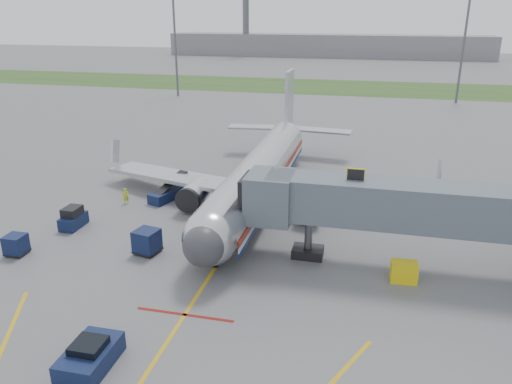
% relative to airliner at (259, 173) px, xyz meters
% --- Properties ---
extents(ground, '(400.00, 400.00, 0.00)m').
position_rel_airliner_xyz_m(ground, '(-0.00, -15.25, -2.65)').
color(ground, '#565659').
rests_on(ground, ground).
extents(grass_strip, '(300.00, 25.00, 0.01)m').
position_rel_airliner_xyz_m(grass_strip, '(-0.00, 74.75, -2.64)').
color(grass_strip, '#2D4C1E').
rests_on(grass_strip, ground).
extents(apron_markings, '(21.52, 50.00, 0.01)m').
position_rel_airliner_xyz_m(apron_markings, '(-0.00, -22.65, -2.64)').
color(apron_markings, gold).
rests_on(apron_markings, ground).
extents(airliner, '(32.10, 35.67, 10.25)m').
position_rel_airliner_xyz_m(airliner, '(0.00, 0.00, 0.00)').
color(airliner, silver).
rests_on(airliner, ground).
extents(jet_bridge, '(25.30, 4.00, 6.90)m').
position_rel_airliner_xyz_m(jet_bridge, '(12.86, -10.25, 1.82)').
color(jet_bridge, slate).
rests_on(jet_bridge, ground).
extents(light_mast_left, '(2.00, 0.44, 20.40)m').
position_rel_airliner_xyz_m(light_mast_left, '(-30.00, 54.75, 8.13)').
color(light_mast_left, '#595B60').
rests_on(light_mast_left, ground).
extents(light_mast_right, '(2.00, 0.44, 20.40)m').
position_rel_airliner_xyz_m(light_mast_right, '(25.00, 59.75, 8.13)').
color(light_mast_right, '#595B60').
rests_on(light_mast_right, ground).
extents(distant_terminal, '(120.00, 14.00, 8.00)m').
position_rel_airliner_xyz_m(distant_terminal, '(-10.00, 154.75, 1.35)').
color(distant_terminal, slate).
rests_on(distant_terminal, ground).
extents(control_tower, '(4.00, 4.00, 30.00)m').
position_rel_airliner_xyz_m(control_tower, '(-40.00, 149.75, 14.68)').
color(control_tower, '#595B60').
rests_on(control_tower, ground).
extents(pushback_tug, '(2.14, 3.48, 1.44)m').
position_rel_airliner_xyz_m(pushback_tug, '(-2.94, -24.57, -2.04)').
color(pushback_tug, '#0B1633').
rests_on(pushback_tug, ground).
extents(baggage_tug, '(1.32, 2.51, 1.76)m').
position_rel_airliner_xyz_m(baggage_tug, '(-13.40, -9.57, -1.87)').
color(baggage_tug, '#0B1633').
rests_on(baggage_tug, ground).
extents(baggage_cart_a, '(1.43, 1.43, 1.51)m').
position_rel_airliner_xyz_m(baggage_cart_a, '(-14.70, -14.85, -1.88)').
color(baggage_cart_a, '#0B1633').
rests_on(baggage_cart_a, ground).
extents(baggage_cart_b, '(1.97, 1.97, 1.77)m').
position_rel_airliner_xyz_m(baggage_cart_b, '(-3.00, -1.84, -1.74)').
color(baggage_cart_b, '#0B1633').
rests_on(baggage_cart_b, ground).
extents(baggage_cart_c, '(1.97, 1.97, 1.80)m').
position_rel_airliner_xyz_m(baggage_cart_c, '(-5.53, -12.41, -1.73)').
color(baggage_cart_c, '#0B1633').
rests_on(baggage_cart_c, ground).
extents(belt_loader, '(2.60, 4.63, 2.19)m').
position_rel_airliner_xyz_m(belt_loader, '(-8.43, -1.87, -2.10)').
color(belt_loader, '#0B1633').
rests_on(belt_loader, ground).
extents(ground_power_cart, '(1.76, 1.23, 1.36)m').
position_rel_airliner_xyz_m(ground_power_cart, '(12.59, -12.25, -1.98)').
color(ground_power_cart, yellow).
rests_on(ground_power_cart, ground).
extents(ramp_worker, '(0.65, 0.58, 1.48)m').
position_rel_airliner_xyz_m(ramp_worker, '(-11.71, -3.69, -1.90)').
color(ramp_worker, '#BAD218').
rests_on(ramp_worker, ground).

